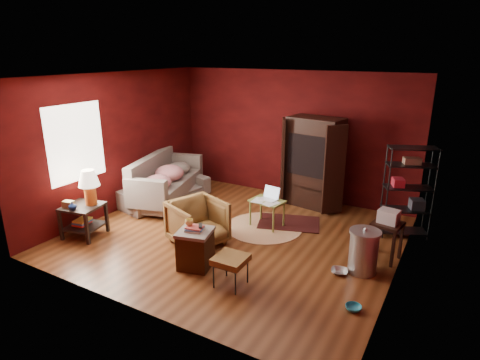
# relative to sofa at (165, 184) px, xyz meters

# --- Properties ---
(room) EXTENTS (5.54, 5.04, 2.84)m
(room) POSITION_rel_sofa_xyz_m (2.16, -0.75, 1.01)
(room) COLOR brown
(room) RESTS_ON ground
(sofa) EXTENTS (0.99, 2.10, 0.79)m
(sofa) POSITION_rel_sofa_xyz_m (0.00, 0.00, 0.00)
(sofa) COLOR slate
(sofa) RESTS_ON ground
(armchair) EXTENTS (1.02, 1.06, 0.86)m
(armchair) POSITION_rel_sofa_xyz_m (1.81, -1.31, 0.03)
(armchair) COLOR black
(armchair) RESTS_ON ground
(pet_bowl_steel) EXTENTS (0.26, 0.11, 0.25)m
(pet_bowl_steel) POSITION_rel_sofa_xyz_m (4.22, -1.06, -0.27)
(pet_bowl_steel) COLOR #AAACB1
(pet_bowl_steel) RESTS_ON ground
(pet_bowl_turquoise) EXTENTS (0.22, 0.11, 0.21)m
(pet_bowl_turquoise) POSITION_rel_sofa_xyz_m (4.64, -1.85, -0.29)
(pet_bowl_turquoise) COLOR teal
(pet_bowl_turquoise) RESTS_ON ground
(vase) EXTENTS (0.18, 0.19, 0.14)m
(vase) POSITION_rel_sofa_xyz_m (-0.11, -2.28, 0.26)
(vase) COLOR #0D1C43
(vase) RESTS_ON side_table
(mug) EXTENTS (0.15, 0.13, 0.12)m
(mug) POSITION_rel_sofa_xyz_m (2.13, -1.97, 0.34)
(mug) COLOR #DEC66C
(mug) RESTS_ON hamper
(side_table) EXTENTS (0.73, 0.73, 1.22)m
(side_table) POSITION_rel_sofa_xyz_m (-0.09, -2.00, 0.33)
(side_table) COLOR black
(side_table) RESTS_ON ground
(sofa_cushions) EXTENTS (1.45, 2.38, 0.93)m
(sofa_cushions) POSITION_rel_sofa_xyz_m (-0.00, -0.01, 0.06)
(sofa_cushions) COLOR slate
(sofa_cushions) RESTS_ON sofa
(hamper) EXTENTS (0.60, 0.60, 0.70)m
(hamper) POSITION_rel_sofa_xyz_m (2.23, -1.96, -0.08)
(hamper) COLOR #3E210E
(hamper) RESTS_ON ground
(footstool) EXTENTS (0.45, 0.45, 0.45)m
(footstool) POSITION_rel_sofa_xyz_m (2.97, -2.14, -0.00)
(footstool) COLOR black
(footstool) RESTS_ON ground
(rug_round) EXTENTS (1.74, 1.74, 0.01)m
(rug_round) POSITION_rel_sofa_xyz_m (2.50, -0.16, -0.39)
(rug_round) COLOR beige
(rug_round) RESTS_ON ground
(rug_oriental) EXTENTS (1.34, 1.10, 0.01)m
(rug_oriental) POSITION_rel_sofa_xyz_m (2.84, 0.26, -0.38)
(rug_oriental) COLOR #491413
(rug_oriental) RESTS_ON ground
(laptop_desk) EXTENTS (0.67, 0.55, 0.76)m
(laptop_desk) POSITION_rel_sofa_xyz_m (2.52, -0.06, 0.07)
(laptop_desk) COLOR olive
(laptop_desk) RESTS_ON ground
(tv_armoire) EXTENTS (1.48, 0.93, 1.90)m
(tv_armoire) POSITION_rel_sofa_xyz_m (2.87, 1.39, 0.59)
(tv_armoire) COLOR black
(tv_armoire) RESTS_ON ground
(wire_shelving) EXTENTS (0.87, 0.64, 1.64)m
(wire_shelving) POSITION_rel_sofa_xyz_m (4.83, 0.80, 0.50)
(wire_shelving) COLOR #222729
(wire_shelving) RESTS_ON ground
(small_stand) EXTENTS (0.49, 0.49, 0.84)m
(small_stand) POSITION_rel_sofa_xyz_m (4.71, -0.27, 0.24)
(small_stand) COLOR black
(small_stand) RESTS_ON ground
(trash_can) EXTENTS (0.58, 0.58, 0.73)m
(trash_can) POSITION_rel_sofa_xyz_m (4.50, -0.84, -0.05)
(trash_can) COLOR silver
(trash_can) RESTS_ON ground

